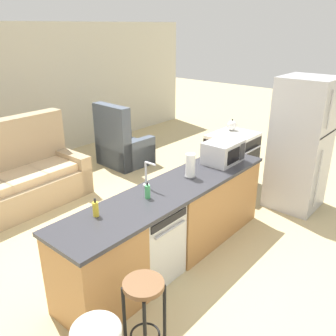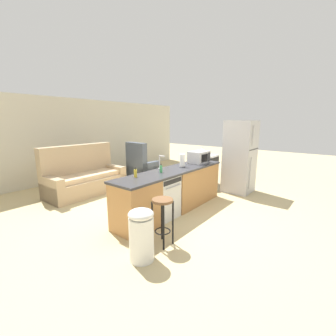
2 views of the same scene
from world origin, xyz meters
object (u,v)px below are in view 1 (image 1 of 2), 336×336
at_px(soap_bottle, 148,192).
at_px(dish_soap_bottle, 96,209).
at_px(paper_towel_roll, 190,166).
at_px(couch, 15,180).
at_px(dishwasher, 148,241).
at_px(microwave, 223,152).
at_px(kettle, 232,125).
at_px(armchair, 121,147).
at_px(stove_range, 231,160).
at_px(bar_stool, 144,304).
at_px(refrigerator, 301,145).

relative_size(soap_bottle, dish_soap_bottle, 1.00).
relative_size(paper_towel_roll, couch, 0.14).
height_order(dishwasher, paper_towel_roll, paper_towel_roll).
bearing_deg(dishwasher, dish_soap_bottle, 165.34).
xyz_separation_m(microwave, soap_bottle, (-1.37, 0.03, -0.07)).
xyz_separation_m(kettle, couch, (-2.87, 1.95, -0.59)).
relative_size(dishwasher, kettle, 4.10).
height_order(microwave, dish_soap_bottle, microwave).
height_order(paper_towel_roll, kettle, paper_towel_roll).
height_order(couch, armchair, couch).
distance_m(stove_range, microwave, 1.44).
height_order(microwave, paper_towel_roll, paper_towel_roll).
relative_size(microwave, kettle, 2.44).
bearing_deg(couch, paper_towel_roll, -71.80).
bearing_deg(kettle, armchair, 110.04).
bearing_deg(dishwasher, paper_towel_roll, 1.96).
height_order(kettle, armchair, armchair).
relative_size(kettle, couch, 0.10).
distance_m(dishwasher, bar_stool, 1.05).
height_order(dishwasher, microwave, microwave).
xyz_separation_m(soap_bottle, armchair, (2.01, 2.62, -0.62)).
height_order(stove_range, soap_bottle, soap_bottle).
distance_m(refrigerator, couch, 4.21).
bearing_deg(refrigerator, stove_range, 89.99).
xyz_separation_m(bar_stool, couch, (0.67, 3.32, -0.14)).
bearing_deg(dish_soap_bottle, refrigerator, -12.40).
bearing_deg(dish_soap_bottle, microwave, -4.16).
bearing_deg(armchair, soap_bottle, -127.54).
xyz_separation_m(refrigerator, paper_towel_roll, (-1.85, 0.58, 0.09)).
height_order(stove_range, dish_soap_bottle, dish_soap_bottle).
height_order(stove_range, armchair, armchair).
height_order(soap_bottle, dish_soap_bottle, same).
height_order(dish_soap_bottle, kettle, kettle).
bearing_deg(refrigerator, couch, 130.39).
xyz_separation_m(paper_towel_roll, couch, (-0.86, 2.60, -0.64)).
relative_size(refrigerator, dish_soap_bottle, 10.81).
xyz_separation_m(microwave, bar_stool, (-2.18, -0.69, -0.50)).
height_order(dishwasher, stove_range, stove_range).
relative_size(dishwasher, dish_soap_bottle, 4.77).
xyz_separation_m(dishwasher, dish_soap_bottle, (-0.53, 0.14, 0.55)).
xyz_separation_m(dishwasher, kettle, (2.77, 0.68, 0.56)).
xyz_separation_m(refrigerator, dish_soap_bottle, (-3.13, 0.69, 0.02)).
distance_m(paper_towel_roll, soap_bottle, 0.72).
bearing_deg(stove_range, armchair, 104.67).
bearing_deg(refrigerator, bar_stool, -177.51).
distance_m(paper_towel_roll, armchair, 3.00).
distance_m(paper_towel_roll, couch, 2.81).
xyz_separation_m(couch, armchair, (2.15, 0.02, -0.04)).
bearing_deg(couch, dish_soap_bottle, -99.82).
bearing_deg(armchair, couch, -179.53).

